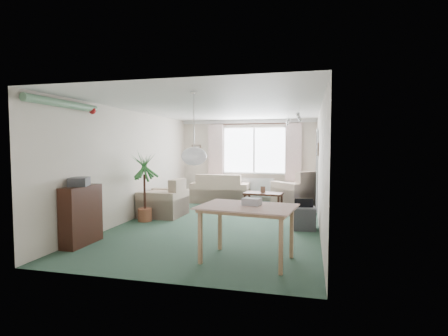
% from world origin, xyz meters
% --- Properties ---
extents(ground, '(6.50, 6.50, 0.00)m').
position_xyz_m(ground, '(0.00, 0.00, 0.00)').
color(ground, '#294536').
extents(window, '(1.80, 0.03, 1.30)m').
position_xyz_m(window, '(0.20, 3.23, 1.50)').
color(window, white).
extents(curtain_rod, '(2.60, 0.03, 0.03)m').
position_xyz_m(curtain_rod, '(0.20, 3.15, 2.27)').
color(curtain_rod, black).
extents(curtain_left, '(0.45, 0.08, 2.00)m').
position_xyz_m(curtain_left, '(-0.95, 3.13, 1.27)').
color(curtain_left, beige).
extents(curtain_right, '(0.45, 0.08, 2.00)m').
position_xyz_m(curtain_right, '(1.35, 3.13, 1.27)').
color(curtain_right, beige).
extents(radiator, '(1.20, 0.10, 0.55)m').
position_xyz_m(radiator, '(0.20, 3.19, 0.40)').
color(radiator, white).
extents(doorway, '(0.03, 0.95, 2.00)m').
position_xyz_m(doorway, '(1.99, 2.20, 1.00)').
color(doorway, black).
extents(pendant_lamp, '(0.36, 0.36, 0.36)m').
position_xyz_m(pendant_lamp, '(0.20, -2.30, 1.48)').
color(pendant_lamp, white).
extents(tinsel_garland, '(1.60, 1.60, 0.12)m').
position_xyz_m(tinsel_garland, '(-1.92, -2.30, 2.28)').
color(tinsel_garland, '#196626').
extents(bauble_cluster_a, '(0.20, 0.20, 0.20)m').
position_xyz_m(bauble_cluster_a, '(1.30, 0.90, 2.22)').
color(bauble_cluster_a, silver).
extents(bauble_cluster_b, '(0.20, 0.20, 0.20)m').
position_xyz_m(bauble_cluster_b, '(1.60, -0.30, 2.22)').
color(bauble_cluster_b, silver).
extents(wall_picture_back, '(0.28, 0.03, 0.22)m').
position_xyz_m(wall_picture_back, '(-1.60, 3.23, 1.55)').
color(wall_picture_back, brown).
extents(wall_picture_right, '(0.03, 0.24, 0.30)m').
position_xyz_m(wall_picture_right, '(1.98, 1.20, 1.55)').
color(wall_picture_right, brown).
extents(sofa, '(1.68, 0.95, 0.82)m').
position_xyz_m(sofa, '(-0.70, 2.75, 0.41)').
color(sofa, beige).
rests_on(sofa, ground).
extents(armchair_corner, '(1.46, 1.45, 0.95)m').
position_xyz_m(armchair_corner, '(1.48, 2.73, 0.47)').
color(armchair_corner, beige).
rests_on(armchair_corner, ground).
extents(armchair_left, '(0.95, 0.99, 0.87)m').
position_xyz_m(armchair_left, '(-1.50, 0.47, 0.43)').
color(armchair_left, beige).
rests_on(armchair_left, ground).
extents(coffee_table, '(1.01, 0.62, 0.43)m').
position_xyz_m(coffee_table, '(0.66, 1.86, 0.22)').
color(coffee_table, black).
rests_on(coffee_table, ground).
extents(photo_frame, '(0.12, 0.04, 0.16)m').
position_xyz_m(photo_frame, '(0.65, 1.83, 0.51)').
color(photo_frame, brown).
rests_on(photo_frame, coffee_table).
extents(bookshelf, '(0.27, 0.80, 0.97)m').
position_xyz_m(bookshelf, '(-1.84, -2.06, 0.49)').
color(bookshelf, black).
rests_on(bookshelf, ground).
extents(hifi_box, '(0.39, 0.43, 0.14)m').
position_xyz_m(hifi_box, '(-1.86, -2.06, 1.04)').
color(hifi_box, '#3A3A3F').
rests_on(hifi_box, bookshelf).
extents(houseplant, '(0.69, 0.69, 1.48)m').
position_xyz_m(houseplant, '(-1.65, -0.16, 0.74)').
color(houseplant, '#23591E').
rests_on(houseplant, ground).
extents(dining_table, '(1.32, 0.98, 0.77)m').
position_xyz_m(dining_table, '(0.95, -2.21, 0.38)').
color(dining_table, '#A37B58').
rests_on(dining_table, ground).
extents(gift_box, '(0.28, 0.23, 0.12)m').
position_xyz_m(gift_box, '(1.00, -2.13, 0.83)').
color(gift_box, '#BBB8C4').
rests_on(gift_box, dining_table).
extents(tv_cube, '(0.47, 0.51, 0.43)m').
position_xyz_m(tv_cube, '(1.70, -0.07, 0.22)').
color(tv_cube, '#393A3E').
rests_on(tv_cube, ground).
extents(pet_bed, '(0.78, 0.78, 0.12)m').
position_xyz_m(pet_bed, '(1.60, 1.63, 0.06)').
color(pet_bed, navy).
rests_on(pet_bed, ground).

